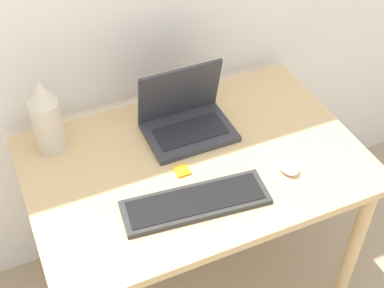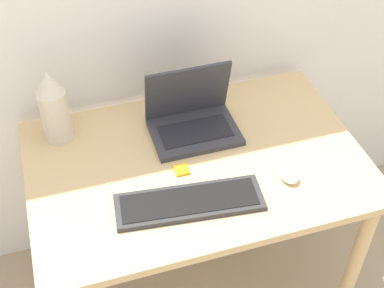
{
  "view_description": "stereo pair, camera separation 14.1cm",
  "coord_description": "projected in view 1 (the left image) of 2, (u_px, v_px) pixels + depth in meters",
  "views": [
    {
      "loc": [
        -0.52,
        -0.78,
        1.97
      ],
      "look_at": [
        -0.02,
        0.34,
        0.85
      ],
      "focal_mm": 50.0,
      "sensor_mm": 36.0,
      "label": 1
    },
    {
      "loc": [
        -0.38,
        -0.83,
        1.97
      ],
      "look_at": [
        -0.02,
        0.34,
        0.85
      ],
      "focal_mm": 50.0,
      "sensor_mm": 36.0,
      "label": 2
    }
  ],
  "objects": [
    {
      "name": "mp3_player",
      "position": [
        182.0,
        171.0,
        1.71
      ],
      "size": [
        0.05,
        0.05,
        0.01
      ],
      "color": "orange",
      "rests_on": "desk"
    },
    {
      "name": "desk",
      "position": [
        195.0,
        181.0,
        1.82
      ],
      "size": [
        1.1,
        0.73,
        0.75
      ],
      "color": "tan",
      "rests_on": "ground_plane"
    },
    {
      "name": "keyboard",
      "position": [
        195.0,
        202.0,
        1.6
      ],
      "size": [
        0.46,
        0.19,
        0.02
      ],
      "color": "#2D2D2D",
      "rests_on": "desk"
    },
    {
      "name": "mouse",
      "position": [
        288.0,
        166.0,
        1.71
      ],
      "size": [
        0.06,
        0.09,
        0.04
      ],
      "color": "white",
      "rests_on": "desk"
    },
    {
      "name": "vase",
      "position": [
        46.0,
        117.0,
        1.71
      ],
      "size": [
        0.1,
        0.1,
        0.27
      ],
      "color": "beige",
      "rests_on": "desk"
    },
    {
      "name": "laptop",
      "position": [
        186.0,
        118.0,
        1.83
      ],
      "size": [
        0.3,
        0.22,
        0.23
      ],
      "color": "#333338",
      "rests_on": "desk"
    }
  ]
}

